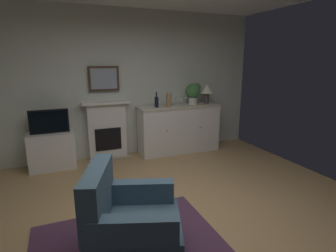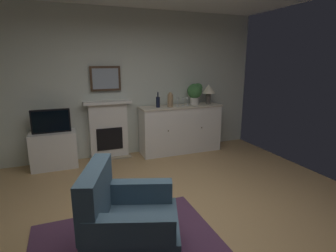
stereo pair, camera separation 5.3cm
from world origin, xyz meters
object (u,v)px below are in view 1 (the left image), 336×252
at_px(wine_glass_left, 176,100).
at_px(vase_decorative, 169,100).
at_px(framed_picture, 104,79).
at_px(tv_set, 49,122).
at_px(tv_cabinet, 52,150).
at_px(sideboard_cabinet, 179,129).
at_px(fireplace_unit, 107,130).
at_px(wine_glass_right, 186,99).
at_px(armchair, 129,223).
at_px(table_lamp, 207,90).
at_px(wine_glass_center, 182,100).
at_px(wine_bottle, 157,102).
at_px(potted_plant_small, 193,92).

bearing_deg(wine_glass_left, vase_decorative, -172.99).
bearing_deg(framed_picture, tv_set, -166.69).
xyz_separation_m(framed_picture, tv_cabinet, (-0.98, -0.21, -1.19)).
relative_size(sideboard_cabinet, tv_set, 2.67).
relative_size(fireplace_unit, wine_glass_right, 6.67).
bearing_deg(armchair, vase_decorative, 60.73).
distance_m(table_lamp, wine_glass_center, 0.61).
bearing_deg(wine_bottle, tv_set, 179.46).
height_order(wine_glass_right, armchair, wine_glass_right).
height_order(sideboard_cabinet, wine_glass_left, wine_glass_left).
bearing_deg(wine_glass_center, wine_glass_left, 169.97).
bearing_deg(armchair, tv_cabinet, 104.26).
xyz_separation_m(framed_picture, wine_glass_left, (1.33, -0.25, -0.43)).
distance_m(wine_glass_left, tv_cabinet, 2.43).
height_order(fireplace_unit, tv_set, fireplace_unit).
distance_m(table_lamp, wine_glass_right, 0.50).
relative_size(vase_decorative, tv_set, 0.45).
distance_m(fireplace_unit, sideboard_cabinet, 1.43).
xyz_separation_m(tv_cabinet, potted_plant_small, (2.72, 0.03, 0.89)).
bearing_deg(wine_bottle, sideboard_cabinet, 3.06).
xyz_separation_m(sideboard_cabinet, wine_glass_right, (0.14, -0.01, 0.60)).
relative_size(fireplace_unit, potted_plant_small, 2.56).
relative_size(fireplace_unit, wine_bottle, 3.79).
height_order(vase_decorative, tv_set, vase_decorative).
bearing_deg(potted_plant_small, wine_glass_left, -169.73).
bearing_deg(tv_set, armchair, -75.62).
bearing_deg(framed_picture, fireplace_unit, -90.00).
height_order(table_lamp, potted_plant_small, potted_plant_small).
bearing_deg(sideboard_cabinet, table_lamp, 0.00).
height_order(tv_set, armchair, tv_set).
xyz_separation_m(framed_picture, potted_plant_small, (1.75, -0.18, -0.29)).
distance_m(fireplace_unit, framed_picture, 0.96).
bearing_deg(wine_glass_left, armchair, -121.71).
bearing_deg(fireplace_unit, wine_glass_center, -8.94).
bearing_deg(fireplace_unit, tv_cabinet, -170.55).
xyz_separation_m(wine_bottle, tv_cabinet, (-1.90, 0.04, -0.74)).
bearing_deg(framed_picture, wine_glass_right, -8.36).
bearing_deg(table_lamp, wine_glass_center, -175.20).
bearing_deg(potted_plant_small, sideboard_cabinet, -172.28).
xyz_separation_m(sideboard_cabinet, wine_glass_center, (0.03, -0.05, 0.60)).
bearing_deg(tv_set, potted_plant_small, 1.13).
distance_m(fireplace_unit, wine_bottle, 1.08).
height_order(wine_bottle, tv_set, wine_bottle).
distance_m(framed_picture, armchair, 3.11).
distance_m(tv_set, armchair, 2.78).
distance_m(sideboard_cabinet, wine_glass_right, 0.61).
bearing_deg(wine_bottle, fireplace_unit, 167.60).
distance_m(fireplace_unit, armchair, 2.86).
bearing_deg(table_lamp, wine_bottle, -178.65).
relative_size(wine_bottle, tv_set, 0.47).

